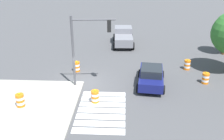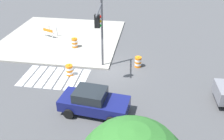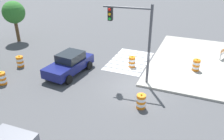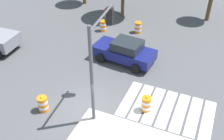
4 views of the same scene
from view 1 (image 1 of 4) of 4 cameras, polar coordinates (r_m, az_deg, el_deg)
name	(u,v)px [view 1 (image 1 of 4)]	position (r m, az deg, el deg)	size (l,w,h in m)	color
ground_plane	(84,83)	(21.07, -6.27, -2.93)	(120.00, 120.00, 0.00)	#474749
crosswalk_stripes	(102,110)	(17.40, -2.35, -9.00)	(5.10, 3.20, 0.02)	silver
sports_car	(151,76)	(20.55, 8.72, -1.27)	(4.47, 2.47, 1.63)	navy
pickup_truck	(123,36)	(30.27, 2.54, 7.58)	(5.22, 2.50, 1.92)	slate
traffic_barrel_near_corner	(77,67)	(23.15, -7.89, 0.76)	(0.56, 0.56, 1.02)	orange
traffic_barrel_crosswalk_end	(205,78)	(22.09, 20.15, -1.72)	(0.56, 0.56, 1.02)	orange
traffic_barrel_median_near	(187,65)	(24.32, 16.43, 1.14)	(0.56, 0.56, 1.02)	orange
traffic_barrel_median_far	(95,96)	(18.13, -3.80, -5.92)	(0.56, 0.56, 1.02)	orange
traffic_barrel_on_sidewalk	(20,100)	(18.44, -19.83, -6.37)	(0.56, 0.56, 1.02)	orange
traffic_light_pole	(88,39)	(19.08, -5.43, 6.89)	(0.62, 3.28, 5.50)	#4C4C51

